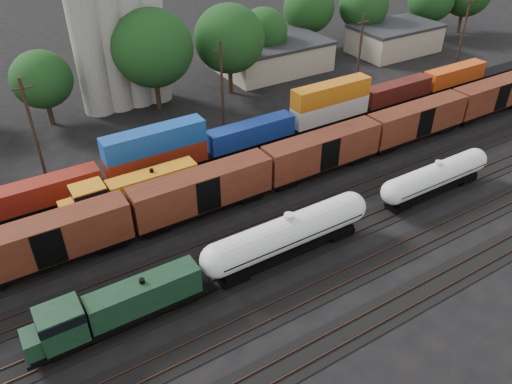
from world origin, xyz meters
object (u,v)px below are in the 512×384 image
orange_locomotive (129,191)px  green_locomotive (112,309)px  tank_car_a (288,234)px  grain_silo (117,30)px

orange_locomotive → green_locomotive: bearing=-114.2°
green_locomotive → orange_locomotive: bearing=65.8°
tank_car_a → orange_locomotive: 17.92m
green_locomotive → tank_car_a: 16.54m
green_locomotive → tank_car_a: (16.54, 0.00, 0.44)m
green_locomotive → grain_silo: size_ratio=0.52×
tank_car_a → orange_locomotive: (-9.80, 15.00, -0.44)m
orange_locomotive → grain_silo: bearing=70.8°
orange_locomotive → grain_silo: grain_silo is taller
tank_car_a → orange_locomotive: tank_car_a is taller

